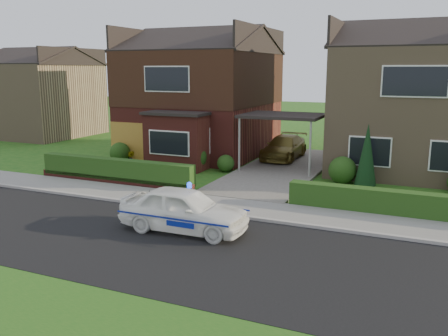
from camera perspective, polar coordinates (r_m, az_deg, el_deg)
The scene contains 24 objects.
ground at distance 13.72m, azimuth -6.61°, elevation -9.16°, with size 120.00×120.00×0.00m, color #1B5416.
road at distance 13.72m, azimuth -6.61°, elevation -9.16°, with size 60.00×6.00×0.02m, color black.
kerb at distance 16.26m, azimuth -1.20°, elevation -5.48°, with size 60.00×0.16×0.12m, color #9E9993.
sidewalk at distance 17.18m, azimuth 0.28°, elevation -4.56°, with size 60.00×2.00×0.10m, color slate.
grass_verge at distance 10.15m, azimuth -21.65°, elevation -17.94°, with size 60.00×4.00×0.01m, color #1B5416.
driveway at distance 23.48m, azimuth 6.96°, elevation -0.14°, with size 3.80×12.00×0.12m, color #666059.
house_left at distance 27.83m, azimuth -2.70°, elevation 9.59°, with size 7.50×9.53×7.25m.
house_right at distance 25.07m, azimuth 22.16°, elevation 8.15°, with size 7.50×8.06×7.25m.
carport_link at distance 23.04m, azimuth 7.09°, elevation 6.16°, with size 3.80×3.00×2.77m.
garage_door at distance 25.95m, azimuth -11.42°, elevation 3.08°, with size 2.20×0.10×2.10m, color olive.
dwarf_wall at distance 21.00m, azimuth -13.09°, elevation -1.46°, with size 7.70×0.25×0.36m, color maroon.
hedge_left at distance 21.15m, azimuth -12.82°, elevation -1.85°, with size 7.50×0.55×0.90m, color #153B12.
hedge_right at distance 17.12m, azimuth 20.26°, elevation -5.55°, with size 7.50×0.55×0.80m, color #153B12.
shrub_left_far at distance 25.81m, azimuth -12.41°, elevation 1.84°, with size 1.08×1.08×1.08m, color #153B12.
shrub_left_mid at distance 23.28m, azimuth -3.70°, elevation 1.33°, with size 1.32×1.32×1.32m, color #153B12.
shrub_left_near at distance 22.92m, azimuth 0.21°, elevation 0.57°, with size 0.84×0.84×0.84m, color #153B12.
shrub_right_near at distance 21.14m, azimuth 14.06°, elevation -0.25°, with size 1.20×1.20×1.20m, color #153B12.
conifer_a at distance 20.68m, azimuth 16.79°, elevation 1.31°, with size 0.90×0.90×2.60m, color black.
neighbour_left at distance 37.94m, azimuth -21.01°, elevation 7.59°, with size 6.50×7.00×5.20m, color #917658.
police_car at distance 14.56m, azimuth -4.85°, elevation -5.04°, with size 3.67×4.03×1.53m.
driveway_car at distance 25.94m, azimuth 7.26°, elevation 2.50°, with size 1.72×4.23×1.23m, color olive.
potted_plant_a at distance 22.20m, azimuth -14.36°, elevation -0.18°, with size 0.44×0.30×0.83m, color gray.
potted_plant_b at distance 24.86m, azimuth -11.19°, elevation 1.16°, with size 0.43×0.34×0.77m, color gray.
potted_plant_c at distance 22.70m, azimuth -10.09°, elevation 0.09°, with size 0.39×0.39×0.69m, color gray.
Camera 1 is at (6.52, -11.03, 4.90)m, focal length 38.00 mm.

